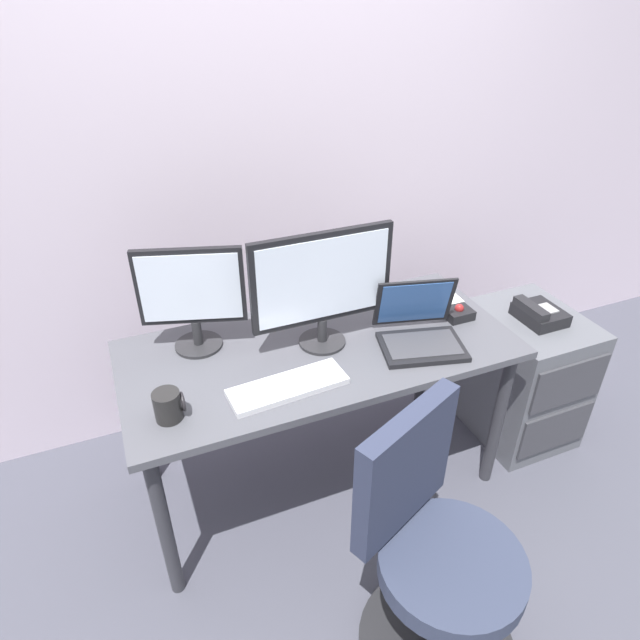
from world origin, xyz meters
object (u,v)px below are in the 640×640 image
object	(u,v)px
office_chair	(433,560)
monitor_main	(323,284)
paper_notepad	(437,294)
trackball_mouse	(458,313)
file_cabinet	(522,375)
laptop	(419,330)
coffee_mug	(168,406)
cell_phone	(397,299)
desk_phone	(539,314)
keyboard	(288,386)
monitor_side	(192,295)

from	to	relation	value
office_chair	monitor_main	xyz separation A→B (m)	(-0.04, 0.79, 0.57)
paper_notepad	trackball_mouse	bearing A→B (deg)	-96.87
file_cabinet	laptop	world-z (taller)	laptop
coffee_mug	paper_notepad	xyz separation A→B (m)	(1.22, 0.35, -0.05)
file_cabinet	coffee_mug	world-z (taller)	coffee_mug
laptop	cell_phone	bearing A→B (deg)	75.02
monitor_main	paper_notepad	bearing A→B (deg)	13.37
coffee_mug	office_chair	bearing A→B (deg)	-42.31
file_cabinet	cell_phone	world-z (taller)	cell_phone
desk_phone	keyboard	world-z (taller)	keyboard
desk_phone	cell_phone	bearing A→B (deg)	154.57
desk_phone	monitor_side	size ratio (longest dim) A/B	0.49
desk_phone	monitor_side	bearing A→B (deg)	170.17
laptop	monitor_main	bearing A→B (deg)	158.96
laptop	cell_phone	size ratio (longest dim) A/B	2.60
office_chair	trackball_mouse	distance (m)	0.99
paper_notepad	cell_phone	xyz separation A→B (m)	(-0.18, 0.03, -0.00)
file_cabinet	trackball_mouse	size ratio (longest dim) A/B	5.76
file_cabinet	desk_phone	distance (m)	0.35
cell_phone	keyboard	bearing A→B (deg)	-161.07
file_cabinet	office_chair	xyz separation A→B (m)	(-0.96, -0.72, 0.09)
laptop	trackball_mouse	bearing A→B (deg)	19.43
file_cabinet	desk_phone	size ratio (longest dim) A/B	3.17
office_chair	monitor_side	size ratio (longest dim) A/B	2.24
paper_notepad	coffee_mug	bearing A→B (deg)	-164.16
coffee_mug	file_cabinet	bearing A→B (deg)	4.65
desk_phone	file_cabinet	bearing A→B (deg)	63.22
paper_notepad	keyboard	bearing A→B (deg)	-156.68
file_cabinet	paper_notepad	size ratio (longest dim) A/B	3.05
monitor_side	paper_notepad	bearing A→B (deg)	-0.84
file_cabinet	monitor_side	xyz separation A→B (m)	(-1.44, 0.23, 0.63)
desk_phone	trackball_mouse	xyz separation A→B (m)	(-0.40, 0.04, 0.07)
monitor_main	monitor_side	world-z (taller)	monitor_main
file_cabinet	monitor_main	bearing A→B (deg)	175.92
keyboard	laptop	xyz separation A→B (m)	(0.56, 0.08, 0.04)
desk_phone	cell_phone	distance (m)	0.62
monitor_side	cell_phone	world-z (taller)	monitor_side
desk_phone	monitor_main	world-z (taller)	monitor_main
office_chair	paper_notepad	xyz separation A→B (m)	(0.57, 0.94, 0.32)
office_chair	monitor_main	bearing A→B (deg)	92.69
office_chair	coffee_mug	bearing A→B (deg)	137.69
file_cabinet	office_chair	size ratio (longest dim) A/B	0.69
monitor_side	coffee_mug	xyz separation A→B (m)	(-0.17, -0.36, -0.18)
file_cabinet	desk_phone	xyz separation A→B (m)	(-0.01, -0.02, 0.35)
paper_notepad	monitor_side	bearing A→B (deg)	179.16
laptop	coffee_mug	bearing A→B (deg)	-175.87
desk_phone	keyboard	distance (m)	1.21
laptop	trackball_mouse	xyz separation A→B (m)	(0.24, 0.09, -0.03)
keyboard	paper_notepad	bearing A→B (deg)	23.32
monitor_side	keyboard	size ratio (longest dim) A/B	0.97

